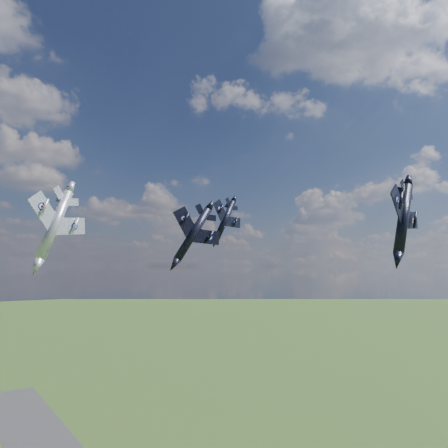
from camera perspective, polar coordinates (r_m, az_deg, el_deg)
jet_lead_navy at (r=76.53m, az=-4.08°, el=-1.32°), size 12.79×16.21×8.20m
jet_right_navy at (r=73.85m, az=22.36°, el=0.67°), size 15.74×18.98×8.00m
jet_high_navy at (r=107.24m, az=0.13°, el=0.53°), size 13.56×16.99×8.26m
jet_left_silver at (r=63.13m, az=-21.26°, el=-0.08°), size 15.02×17.05×6.69m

